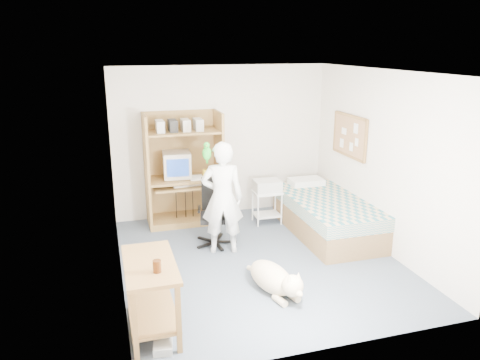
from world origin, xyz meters
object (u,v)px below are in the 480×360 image
at_px(computer_hutch, 184,173).
at_px(office_chair, 215,221).
at_px(person, 222,198).
at_px(dog, 274,279).
at_px(bed, 326,215).
at_px(printer_cart, 267,202).
at_px(side_desk, 151,286).

bearing_deg(computer_hutch, office_chair, -75.03).
relative_size(person, dog, 1.48).
bearing_deg(person, office_chair, -69.83).
relative_size(bed, person, 1.28).
bearing_deg(office_chair, printer_cart, 42.49).
xyz_separation_m(person, printer_cart, (0.97, 0.87, -0.43)).
height_order(side_desk, printer_cart, side_desk).
bearing_deg(bed, printer_cart, 136.56).
bearing_deg(printer_cart, person, -136.85).
xyz_separation_m(dog, printer_cart, (0.67, 2.16, 0.18)).
xyz_separation_m(bed, office_chair, (-1.73, 0.11, 0.05)).
bearing_deg(office_chair, person, -69.83).
xyz_separation_m(bed, side_desk, (-2.85, -1.82, 0.21)).
height_order(computer_hutch, person, computer_hutch).
distance_m(office_chair, dog, 1.63).
relative_size(bed, side_desk, 2.02).
bearing_deg(dog, printer_cart, 57.81).
relative_size(office_chair, person, 0.60).
relative_size(dog, printer_cart, 1.98).
relative_size(computer_hutch, person, 1.14).
distance_m(computer_hutch, dog, 2.74).
bearing_deg(person, side_desk, 67.47).
relative_size(office_chair, printer_cart, 1.76).
xyz_separation_m(computer_hutch, office_chair, (0.27, -1.01, -0.48)).
distance_m(computer_hutch, side_desk, 3.08).
height_order(office_chair, person, person).
height_order(computer_hutch, office_chair, computer_hutch).
bearing_deg(bed, computer_hutch, 150.71).
distance_m(bed, dog, 2.03).
height_order(side_desk, person, person).
xyz_separation_m(side_desk, dog, (1.45, 0.35, -0.32)).
bearing_deg(dog, computer_hutch, 88.26).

